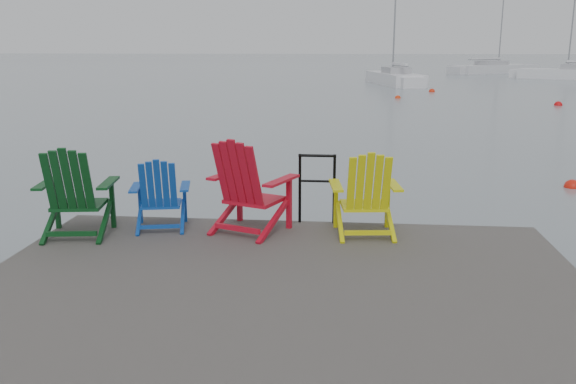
# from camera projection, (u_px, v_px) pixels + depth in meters

# --- Properties ---
(ground) EXTENTS (400.00, 400.00, 0.00)m
(ground) POSITION_uv_depth(u_px,v_px,m) (276.00, 347.00, 5.67)
(ground) COLOR slate
(ground) RESTS_ON ground
(dock) EXTENTS (6.00, 5.00, 1.40)m
(dock) POSITION_uv_depth(u_px,v_px,m) (276.00, 313.00, 5.59)
(dock) COLOR #2A2725
(dock) RESTS_ON ground
(handrail) EXTENTS (0.48, 0.04, 0.90)m
(handrail) POSITION_uv_depth(u_px,v_px,m) (317.00, 182.00, 7.78)
(handrail) COLOR black
(handrail) RESTS_ON dock
(chair_green) EXTENTS (0.95, 0.90, 1.09)m
(chair_green) POSITION_uv_depth(u_px,v_px,m) (75.00, 192.00, 7.20)
(chair_green) COLOR #0A3914
(chair_green) RESTS_ON dock
(chair_blue) EXTENTS (0.82, 0.77, 0.90)m
(chair_blue) POSITION_uv_depth(u_px,v_px,m) (160.00, 194.00, 7.52)
(chair_blue) COLOR #0F409D
(chair_blue) RESTS_ON dock
(chair_red) EXTENTS (1.12, 1.07, 1.16)m
(chair_red) POSITION_uv_depth(u_px,v_px,m) (248.00, 186.00, 7.37)
(chair_red) COLOR red
(chair_red) RESTS_ON dock
(chair_yellow) EXTENTS (0.89, 0.83, 1.03)m
(chair_yellow) POSITION_uv_depth(u_px,v_px,m) (366.00, 193.00, 7.25)
(chair_yellow) COLOR #D4D30B
(chair_yellow) RESTS_ON dock
(sailboat_near) EXTENTS (3.88, 8.61, 11.53)m
(sailboat_near) POSITION_uv_depth(u_px,v_px,m) (394.00, 79.00, 43.92)
(sailboat_near) COLOR silver
(sailboat_near) RESTS_ON ground
(sailboat_mid) EXTENTS (9.70, 7.94, 13.65)m
(sailboat_mid) POSITION_uv_depth(u_px,v_px,m) (494.00, 69.00, 61.87)
(sailboat_mid) COLOR silver
(sailboat_mid) RESTS_ON ground
(sailboat_far) EXTENTS (8.39, 6.14, 11.65)m
(sailboat_far) POSITION_uv_depth(u_px,v_px,m) (573.00, 75.00, 50.42)
(sailboat_far) COLOR silver
(sailboat_far) RESTS_ON ground
(buoy_a) EXTENTS (0.31, 0.31, 0.31)m
(buoy_a) POSITION_uv_depth(u_px,v_px,m) (572.00, 187.00, 12.06)
(buoy_a) COLOR red
(buoy_a) RESTS_ON ground
(buoy_b) EXTENTS (0.32, 0.32, 0.32)m
(buoy_b) POSITION_uv_depth(u_px,v_px,m) (398.00, 98.00, 32.29)
(buoy_b) COLOR red
(buoy_b) RESTS_ON ground
(buoy_c) EXTENTS (0.38, 0.38, 0.38)m
(buoy_c) POSITION_uv_depth(u_px,v_px,m) (558.00, 105.00, 28.50)
(buoy_c) COLOR red
(buoy_c) RESTS_ON ground
(buoy_d) EXTENTS (0.38, 0.38, 0.38)m
(buoy_d) POSITION_uv_depth(u_px,v_px,m) (432.00, 92.00, 36.85)
(buoy_d) COLOR red
(buoy_d) RESTS_ON ground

